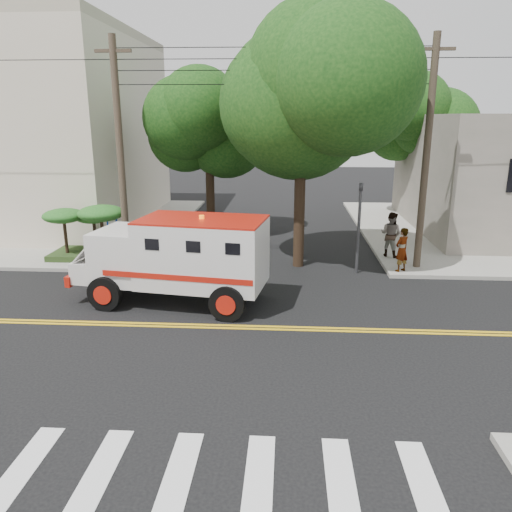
{
  "coord_description": "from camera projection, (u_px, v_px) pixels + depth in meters",
  "views": [
    {
      "loc": [
        1.01,
        -13.61,
        6.01
      ],
      "look_at": [
        0.01,
        2.16,
        1.6
      ],
      "focal_mm": 35.0,
      "sensor_mm": 36.0,
      "label": 1
    }
  ],
  "objects": [
    {
      "name": "pedestrian_a",
      "position": [
        402.0,
        250.0,
        19.44
      ],
      "size": [
        0.76,
        0.72,
        1.75
      ],
      "primitive_type": "imported",
      "rotation": [
        0.0,
        0.0,
        3.8
      ],
      "color": "gray",
      "rests_on": "sidewalk_ne"
    },
    {
      "name": "palm_planter",
      "position": [
        88.0,
        224.0,
        21.14
      ],
      "size": [
        3.52,
        2.63,
        2.36
      ],
      "color": "#1E3314",
      "rests_on": "sidewalk_nw"
    },
    {
      "name": "accessibility_sign",
      "position": [
        113.0,
        233.0,
        20.71
      ],
      "size": [
        0.45,
        0.1,
        2.02
      ],
      "color": "#3F3F42",
      "rests_on": "ground"
    },
    {
      "name": "traffic_signal",
      "position": [
        359.0,
        218.0,
        19.31
      ],
      "size": [
        0.15,
        0.18,
        3.6
      ],
      "color": "#3F3F42",
      "rests_on": "ground"
    },
    {
      "name": "building_left",
      "position": [
        2.0,
        133.0,
        28.74
      ],
      "size": [
        16.0,
        14.0,
        10.0
      ],
      "primitive_type": "cube",
      "color": "beige",
      "rests_on": "sidewalk_nw"
    },
    {
      "name": "utility_pole_left",
      "position": [
        121.0,
        157.0,
        19.66
      ],
      "size": [
        0.28,
        0.28,
        9.0
      ],
      "primitive_type": "cylinder",
      "color": "#382D23",
      "rests_on": "ground"
    },
    {
      "name": "utility_pole_right",
      "position": [
        426.0,
        158.0,
        19.13
      ],
      "size": [
        0.28,
        0.28,
        9.0
      ],
      "primitive_type": "cylinder",
      "color": "#382D23",
      "rests_on": "ground"
    },
    {
      "name": "pedestrian_b",
      "position": [
        391.0,
        234.0,
        21.55
      ],
      "size": [
        1.2,
        1.16,
        1.95
      ],
      "primitive_type": "imported",
      "rotation": [
        0.0,
        0.0,
        2.5
      ],
      "color": "gray",
      "rests_on": "sidewalk_ne"
    },
    {
      "name": "ground",
      "position": [
        251.0,
        328.0,
        14.76
      ],
      "size": [
        100.0,
        100.0,
        0.0
      ],
      "primitive_type": "plane",
      "color": "black",
      "rests_on": "ground"
    },
    {
      "name": "armored_truck",
      "position": [
        179.0,
        255.0,
        16.31
      ],
      "size": [
        6.65,
        3.35,
        2.9
      ],
      "rotation": [
        0.0,
        0.0,
        -0.15
      ],
      "color": "silver",
      "rests_on": "ground"
    },
    {
      "name": "sidewalk_nw",
      "position": [
        33.0,
        225.0,
        28.54
      ],
      "size": [
        17.0,
        17.0,
        0.15
      ],
      "primitive_type": "cube",
      "color": "gray",
      "rests_on": "ground"
    },
    {
      "name": "tree_left",
      "position": [
        214.0,
        123.0,
        24.71
      ],
      "size": [
        4.48,
        4.2,
        7.7
      ],
      "color": "black",
      "rests_on": "ground"
    },
    {
      "name": "tree_right",
      "position": [
        430.0,
        116.0,
        27.74
      ],
      "size": [
        4.8,
        4.5,
        8.2
      ],
      "color": "black",
      "rests_on": "ground"
    },
    {
      "name": "tree_main",
      "position": [
        314.0,
        84.0,
        18.67
      ],
      "size": [
        6.08,
        5.7,
        9.85
      ],
      "color": "black",
      "rests_on": "ground"
    }
  ]
}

